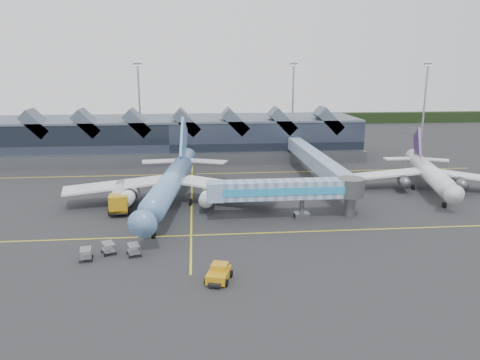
{
  "coord_description": "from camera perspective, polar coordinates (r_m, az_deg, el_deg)",
  "views": [
    {
      "loc": [
        0.84,
        -66.44,
        21.83
      ],
      "look_at": [
        7.41,
        1.67,
        5.0
      ],
      "focal_mm": 35.0,
      "sensor_mm": 36.0,
      "label": 1
    }
  ],
  "objects": [
    {
      "name": "ground",
      "position": [
        69.94,
        -5.94,
        -4.45
      ],
      "size": [
        260.0,
        260.0,
        0.0
      ],
      "primitive_type": "plane",
      "color": "#242527",
      "rests_on": "ground"
    },
    {
      "name": "taxi_stripes",
      "position": [
        79.5,
        -5.91,
        -2.19
      ],
      "size": [
        120.0,
        60.0,
        0.01
      ],
      "color": "yellow",
      "rests_on": "ground"
    },
    {
      "name": "tree_line_far",
      "position": [
        177.56,
        -5.79,
        7.33
      ],
      "size": [
        260.0,
        4.0,
        4.0
      ],
      "primitive_type": "cube",
      "color": "black",
      "rests_on": "ground"
    },
    {
      "name": "terminal",
      "position": [
        115.2,
        -8.42,
        5.21
      ],
      "size": [
        90.0,
        22.25,
        12.52
      ],
      "color": "black",
      "rests_on": "ground"
    },
    {
      "name": "light_masts",
      "position": [
        131.14,
        3.4,
        9.71
      ],
      "size": [
        132.4,
        42.56,
        22.45
      ],
      "color": "#93959B",
      "rests_on": "ground"
    },
    {
      "name": "main_airliner",
      "position": [
        75.27,
        -8.36,
        -0.2
      ],
      "size": [
        34.68,
        40.15,
        12.89
      ],
      "rotation": [
        0.0,
        0.0,
        -0.12
      ],
      "color": "#5E81BF",
      "rests_on": "ground"
    },
    {
      "name": "regional_jet",
      "position": [
        90.22,
        22.06,
        0.88
      ],
      "size": [
        26.32,
        29.26,
        10.13
      ],
      "rotation": [
        0.0,
        0.0,
        -0.24
      ],
      "color": "white",
      "rests_on": "ground"
    },
    {
      "name": "jet_bridge",
      "position": [
        68.12,
        6.86,
        -1.27
      ],
      "size": [
        23.08,
        3.98,
        5.88
      ],
      "rotation": [
        0.0,
        0.0,
        0.01
      ],
      "color": "#6A86B1",
      "rests_on": "ground"
    },
    {
      "name": "fuel_truck",
      "position": [
        75.41,
        -14.4,
        -1.86
      ],
      "size": [
        3.81,
        10.84,
        3.61
      ],
      "rotation": [
        0.0,
        0.0,
        0.09
      ],
      "color": "black",
      "rests_on": "ground"
    },
    {
      "name": "pushback_tug",
      "position": [
        49.6,
        -2.6,
        -11.35
      ],
      "size": [
        3.16,
        4.13,
        1.68
      ],
      "rotation": [
        0.0,
        0.0,
        -0.28
      ],
      "color": "#C08912",
      "rests_on": "ground"
    },
    {
      "name": "baggage_carts",
      "position": [
        57.43,
        -15.62,
        -8.24
      ],
      "size": [
        6.97,
        3.88,
        1.36
      ],
      "rotation": [
        0.0,
        0.0,
        0.32
      ],
      "color": "gray",
      "rests_on": "ground"
    }
  ]
}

